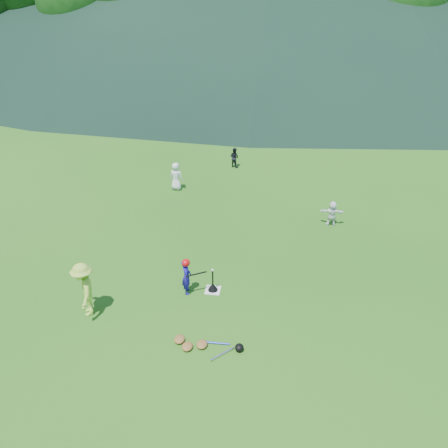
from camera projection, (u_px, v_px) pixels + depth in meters
The scene contains 12 objects.
ground at pixel (213, 290), 13.03m from camera, with size 120.00×120.00×0.00m, color #215B14.
home_plate at pixel (213, 290), 13.03m from camera, with size 0.45×0.45×0.02m, color silver.
baseball at pixel (213, 270), 12.68m from camera, with size 0.08×0.08×0.08m, color white.
batter_child at pixel (186, 277), 12.69m from camera, with size 0.41×0.27×1.13m, color #1C148E.
adult_coach at pixel (84, 290), 11.76m from camera, with size 1.04×0.60×1.61m, color #A4D43E.
fielder_a at pixel (176, 176), 19.15m from camera, with size 0.60×0.39×1.23m, color white.
fielder_b at pixel (234, 157), 21.58m from camera, with size 0.48×0.38×0.99m, color black.
fielder_d at pixel (332, 213), 16.35m from camera, with size 0.90×0.29×0.97m, color white.
batting_tee at pixel (213, 287), 12.97m from camera, with size 0.30×0.30×0.68m.
batter_gear at pixel (187, 264), 12.47m from camera, with size 0.71×0.32×0.49m.
equipment_pile at pixel (202, 345), 10.99m from camera, with size 1.80×0.76×0.19m.
outfield_fence at pixel (264, 82), 36.99m from camera, with size 70.07×0.08×1.33m.
Camera 1 is at (1.72, -10.31, 8.04)m, focal length 35.00 mm.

